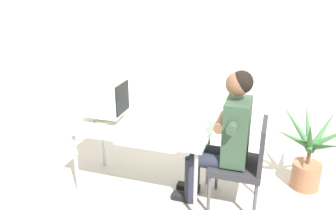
% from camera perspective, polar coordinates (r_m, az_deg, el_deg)
% --- Properties ---
extents(ground_plane, '(12.00, 12.00, 0.00)m').
position_cam_1_polar(ground_plane, '(3.73, -3.98, -13.53)').
color(ground_plane, '#B2ADA3').
extents(wall_back, '(8.00, 0.10, 3.00)m').
position_cam_1_polar(wall_back, '(4.39, 6.19, 12.76)').
color(wall_back, silver).
rests_on(wall_back, ground_plane).
extents(desk, '(1.35, 0.69, 0.71)m').
position_cam_1_polar(desk, '(3.41, -4.25, -4.31)').
color(desk, '#B7B7BC').
rests_on(desk, ground_plane).
extents(crt_monitor, '(0.36, 0.33, 0.44)m').
position_cam_1_polar(crt_monitor, '(3.49, -10.25, 1.30)').
color(crt_monitor, beige).
rests_on(crt_monitor, desk).
extents(keyboard, '(0.20, 0.42, 0.03)m').
position_cam_1_polar(keyboard, '(3.37, -5.45, -3.36)').
color(keyboard, silver).
rests_on(keyboard, desk).
extents(office_chair, '(0.48, 0.48, 0.89)m').
position_cam_1_polar(office_chair, '(3.29, 12.62, -8.98)').
color(office_chair, '#4C4C51').
rests_on(office_chair, ground_plane).
extents(person_seated, '(0.69, 0.55, 1.35)m').
position_cam_1_polar(person_seated, '(3.19, 9.62, -4.80)').
color(person_seated, '#334C38').
rests_on(person_seated, ground_plane).
extents(potted_plant, '(0.82, 0.81, 0.88)m').
position_cam_1_polar(potted_plant, '(3.82, 22.46, -7.78)').
color(potted_plant, '#9E6647').
rests_on(potted_plant, ground_plane).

